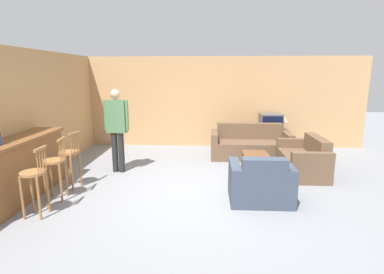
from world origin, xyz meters
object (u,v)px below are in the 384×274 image
Objects in this scene: bar_chair_mid at (55,167)px; tv at (271,122)px; book_on_table at (263,158)px; table_lamp at (284,119)px; person_by_window at (117,126)px; loveseat_right at (304,160)px; armchair_near at (261,184)px; tv_unit at (270,140)px; couch_far at (250,146)px; coffee_table at (257,159)px; bar_chair_near at (34,179)px; bar_chair_far at (70,158)px.

tv is at bearing 40.08° from bar_chair_mid.
table_lamp is (0.95, 2.35, 0.46)m from book_on_table.
loveseat_right is at bearing 0.87° from person_by_window.
armchair_near is at bearing -101.81° from book_on_table.
tv is 2.45m from book_on_table.
tv_unit is 0.55× the size of person_by_window.
tv_unit is 2.43m from book_on_table.
bar_chair_mid is 0.77× the size of loveseat_right.
couch_far is 3.39m from person_by_window.
couch_far is 1.11× the size of person_by_window.
book_on_table is at bearing -87.77° from couch_far.
table_lamp is (1.01, 0.80, 0.59)m from couch_far.
book_on_table is (0.11, -0.15, 0.07)m from coffee_table.
bar_chair_mid is 3.94m from book_on_table.
coffee_table is at bearing -107.75° from tv_unit.
bar_chair_mid is at bearing -160.94° from book_on_table.
tv is at bearing 29.92° from person_by_window.
loveseat_right is (4.63, 2.19, -0.28)m from bar_chair_near.
book_on_table reaches higher than coffee_table.
bar_chair_mid is 0.54× the size of couch_far.
loveseat_right is 2.15m from table_lamp.
armchair_near is 1.87m from loveseat_right.
tv is at bearing 72.23° from coffee_table.
person_by_window is (-3.69, -2.13, 0.74)m from tv_unit.
coffee_table is 2.31m from tv_unit.
bar_chair_far is 4.97× the size of book_on_table.
armchair_near is 0.73× the size of loveseat_right.
coffee_table is (3.61, 0.90, -0.22)m from bar_chair_far.
couch_far is 1.42m from table_lamp.
couch_far is 1.60m from loveseat_right.
bar_chair_far reaches higher than armchair_near.
bar_chair_near is 1.17m from bar_chair_far.
tv_unit is 1.63× the size of tv.
armchair_near is at bearing -7.26° from bar_chair_far.
couch_far is 2.74m from armchair_near.
book_on_table is 2.57m from table_lamp.
bar_chair_mid is at bearing -158.29° from coffee_table.
bar_chair_near reaches higher than tv_unit.
armchair_near is (-0.19, -2.73, 0.00)m from couch_far.
bar_chair_near is at bearing -135.38° from tv_unit.
tv is (4.31, 3.09, 0.22)m from bar_chair_far.
person_by_window is at bearing -152.25° from table_lamp.
coffee_table is at bearing 29.72° from bar_chair_near.
tv is (0.84, 3.53, 0.49)m from armchair_near.
table_lamp reaches higher than coffee_table.
bar_chair_mid is 0.60× the size of person_by_window.
bar_chair_mid is (-0.00, 0.62, 0.00)m from bar_chair_near.
bar_chair_far is 3.73m from coffee_table.
bar_chair_mid is 4.90m from loveseat_right.
tv is (0.70, 2.19, 0.44)m from coffee_table.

